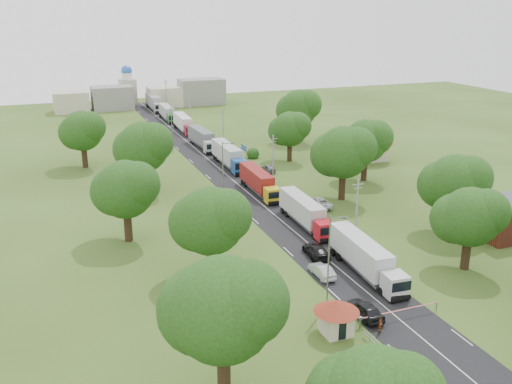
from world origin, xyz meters
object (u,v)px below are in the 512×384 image
truck_0 (364,257)px  car_lane_mid (322,271)px  guard_booth (336,313)px  info_sign (244,151)px  pedestrian_near (380,325)px  boom_barrier (388,314)px  car_lane_front (365,310)px

truck_0 → car_lane_mid: truck_0 is taller
guard_booth → info_sign: bearing=78.3°
pedestrian_near → car_lane_mid: bearing=43.8°
boom_barrier → car_lane_mid: size_ratio=2.10×
info_sign → car_lane_mid: size_ratio=0.94×
car_lane_mid → guard_booth: bearing=68.5°
car_lane_mid → pedestrian_near: pedestrian_near is taller
guard_booth → truck_0: (9.25, 10.15, -0.03)m
info_sign → car_lane_mid: 49.46m
guard_booth → car_lane_mid: 12.15m
guard_booth → info_sign: info_sign is taller
info_sign → guard_booth: bearing=-101.7°
car_lane_front → car_lane_mid: 9.65m
truck_0 → pedestrian_near: truck_0 is taller
boom_barrier → pedestrian_near: pedestrian_near is taller
truck_0 → car_lane_mid: bearing=167.3°
car_lane_mid → pedestrian_near: (-0.39, -12.79, 0.14)m
car_lane_mid → truck_0: bearing=167.0°
boom_barrier → truck_0: (3.41, 10.15, 1.24)m
truck_0 → info_sign: bearing=86.4°
guard_booth → truck_0: bearing=47.6°
boom_barrier → truck_0: truck_0 is taller
info_sign → car_lane_mid: (-8.05, -48.75, -2.28)m
guard_booth → car_lane_front: size_ratio=0.90×
guard_booth → info_sign: 61.27m
info_sign → car_lane_front: info_sign is taller
boom_barrier → info_sign: size_ratio=2.25×
car_lane_mid → boom_barrier: bearing=97.2°
truck_0 → guard_booth: bearing=-132.4°
truck_0 → car_lane_mid: (-4.90, 1.10, -1.41)m
pedestrian_near → boom_barrier: bearing=-5.1°
car_lane_mid → car_lane_front: bearing=88.7°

